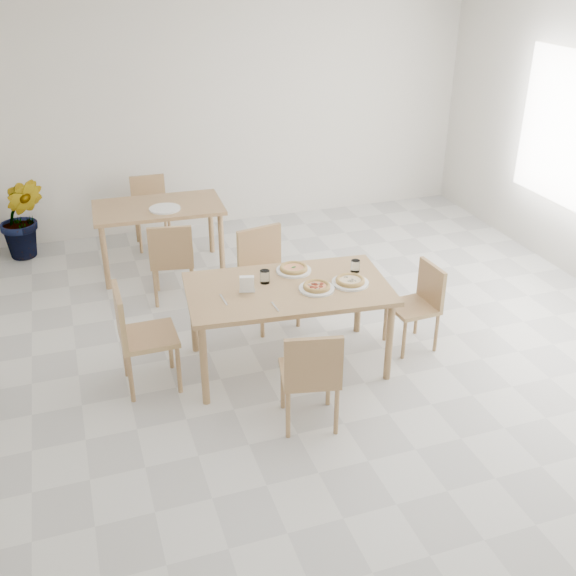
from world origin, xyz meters
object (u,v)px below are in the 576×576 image
object	(u,v)px
second_table	(159,214)
pizza_margherita	(294,268)
chair_east	(420,300)
plate_pepperoni	(317,289)
chair_back_s	(172,257)
pizza_pepperoni	(317,286)
tumbler_b	(355,266)
chair_west	(137,331)
plate_margherita	(294,270)
chair_south	(311,373)
main_table	(288,295)
plate_empty	(165,209)
tumbler_a	(265,277)
chair_north	(266,269)
chair_back_n	(150,206)
plate_mushroom	(350,283)
napkin_holder	(247,285)
potted_plant	(22,218)
pizza_mushroom	(350,280)

from	to	relation	value
second_table	pizza_margherita	bearing A→B (deg)	-64.42
chair_east	plate_pepperoni	size ratio (longest dim) A/B	2.67
chair_back_s	pizza_pepperoni	bearing A→B (deg)	130.77
chair_east	tumbler_b	bearing A→B (deg)	-108.16
pizza_margherita	second_table	size ratio (longest dim) A/B	0.19
chair_west	plate_pepperoni	size ratio (longest dim) A/B	3.08
pizza_pepperoni	plate_margherita	bearing A→B (deg)	99.62
chair_south	second_table	size ratio (longest dim) A/B	0.60
main_table	chair_back_s	distance (m)	1.64
chair_west	main_table	bearing A→B (deg)	-93.94
plate_empty	chair_south	bearing A→B (deg)	-79.76
main_table	pizza_pepperoni	bearing A→B (deg)	-25.34
main_table	plate_empty	size ratio (longest dim) A/B	5.28
pizza_pepperoni	second_table	size ratio (longest dim) A/B	0.19
plate_margherita	plate_pepperoni	distance (m)	0.39
plate_margherita	tumbler_a	distance (m)	0.33
chair_south	plate_empty	xyz separation A→B (m)	(-0.54, 2.98, 0.27)
chair_north	chair_back_n	distance (m)	2.34
chair_back_s	chair_east	bearing A→B (deg)	152.24
plate_mushroom	plate_margherita	bearing A→B (deg)	134.37
chair_south	plate_mushroom	world-z (taller)	chair_south
pizza_pepperoni	napkin_holder	size ratio (longest dim) A/B	1.92
chair_back_s	potted_plant	xyz separation A→B (m)	(-1.42, 1.65, -0.02)
chair_north	napkin_holder	world-z (taller)	chair_north
main_table	chair_back_n	world-z (taller)	chair_back_n
chair_west	potted_plant	size ratio (longest dim) A/B	0.94
chair_north	potted_plant	distance (m)	3.17
chair_north	second_table	world-z (taller)	chair_north
pizza_mushroom	plate_mushroom	bearing A→B (deg)	90.00
plate_margherita	plate_pepperoni	size ratio (longest dim) A/B	1.03
chair_north	plate_mushroom	bearing A→B (deg)	-75.80
chair_east	second_table	size ratio (longest dim) A/B	0.56
chair_west	tumbler_b	xyz separation A→B (m)	(1.87, 0.01, 0.28)
pizza_pepperoni	chair_back_n	distance (m)	3.30
plate_pepperoni	pizza_mushroom	xyz separation A→B (m)	(0.30, 0.01, 0.02)
chair_west	potted_plant	distance (m)	3.16
second_table	chair_back_n	distance (m)	0.80
chair_west	plate_mushroom	world-z (taller)	chair_west
chair_north	chair_back_n	world-z (taller)	chair_north
pizza_margherita	tumbler_a	world-z (taller)	tumbler_a
chair_back_s	plate_empty	bearing A→B (deg)	-84.85
chair_back_n	potted_plant	world-z (taller)	potted_plant
pizza_margherita	chair_east	bearing A→B (deg)	-16.79
plate_mushroom	chair_back_n	size ratio (longest dim) A/B	0.37
main_table	pizza_mushroom	bearing A→B (deg)	-6.85
pizza_margherita	chair_north	bearing A→B (deg)	98.71
tumbler_a	pizza_mushroom	bearing A→B (deg)	-20.40
chair_west	pizza_mushroom	bearing A→B (deg)	-96.58
chair_south	potted_plant	xyz separation A→B (m)	(-2.02, 3.97, -0.01)
pizza_mushroom	napkin_holder	size ratio (longest dim) A/B	2.21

